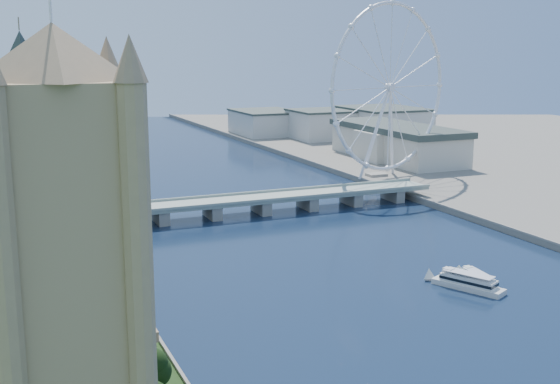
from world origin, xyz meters
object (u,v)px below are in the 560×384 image
tour_boat_far (477,284)px  london_eye (390,88)px  victoria_tower (67,271)px  tour_boat_near (468,289)px

tour_boat_far → london_eye: bearing=74.2°
victoria_tower → tour_boat_far: size_ratio=4.25×
london_eye → tour_boat_far: 235.73m
victoria_tower → tour_boat_near: bearing=28.5°
victoria_tower → london_eye: bearing=49.6°
victoria_tower → london_eye: size_ratio=0.90×
victoria_tower → tour_boat_near: size_ratio=3.49×
london_eye → tour_boat_near: size_ratio=3.88×
tour_boat_near → tour_boat_far: (6.85, 3.10, 0.00)m
victoria_tower → london_eye: (254.98, 300.08, 13.03)m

